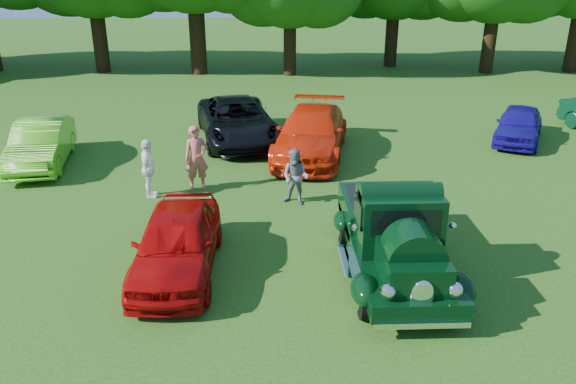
{
  "coord_description": "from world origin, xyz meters",
  "views": [
    {
      "loc": [
        -1.21,
        -10.31,
        6.1
      ],
      "look_at": [
        -0.76,
        1.89,
        1.1
      ],
      "focal_mm": 35.0,
      "sensor_mm": 36.0,
      "label": 1
    }
  ],
  "objects_px": {
    "spectator_grey": "(296,177)",
    "spectator_white": "(148,169)",
    "hero_pickup": "(394,236)",
    "red_convertible": "(177,242)",
    "back_car_black": "(237,121)",
    "back_car_orange": "(311,133)",
    "back_car_lime": "(41,144)",
    "back_car_blue": "(519,124)",
    "spectator_pink": "(197,158)"
  },
  "relations": [
    {
      "from": "red_convertible",
      "to": "back_car_black",
      "type": "xyz_separation_m",
      "value": [
        0.82,
        9.44,
        0.07
      ]
    },
    {
      "from": "hero_pickup",
      "to": "red_convertible",
      "type": "relative_size",
      "value": 1.2
    },
    {
      "from": "hero_pickup",
      "to": "back_car_lime",
      "type": "bearing_deg",
      "value": 144.08
    },
    {
      "from": "red_convertible",
      "to": "spectator_white",
      "type": "bearing_deg",
      "value": 108.92
    },
    {
      "from": "back_car_blue",
      "to": "back_car_black",
      "type": "bearing_deg",
      "value": -155.51
    },
    {
      "from": "spectator_pink",
      "to": "back_car_blue",
      "type": "bearing_deg",
      "value": 4.04
    },
    {
      "from": "back_car_lime",
      "to": "back_car_black",
      "type": "bearing_deg",
      "value": 12.65
    },
    {
      "from": "spectator_pink",
      "to": "spectator_grey",
      "type": "height_order",
      "value": "spectator_pink"
    },
    {
      "from": "back_car_lime",
      "to": "spectator_grey",
      "type": "relative_size",
      "value": 2.79
    },
    {
      "from": "hero_pickup",
      "to": "back_car_black",
      "type": "xyz_separation_m",
      "value": [
        -3.72,
        9.62,
        -0.07
      ]
    },
    {
      "from": "back_car_black",
      "to": "spectator_pink",
      "type": "height_order",
      "value": "spectator_pink"
    },
    {
      "from": "hero_pickup",
      "to": "back_car_lime",
      "type": "distance_m",
      "value": 12.22
    },
    {
      "from": "spectator_grey",
      "to": "spectator_white",
      "type": "distance_m",
      "value": 4.09
    },
    {
      "from": "hero_pickup",
      "to": "back_car_lime",
      "type": "relative_size",
      "value": 1.14
    },
    {
      "from": "spectator_white",
      "to": "back_car_orange",
      "type": "bearing_deg",
      "value": -57.9
    },
    {
      "from": "back_car_lime",
      "to": "red_convertible",
      "type": "bearing_deg",
      "value": -61.53
    },
    {
      "from": "back_car_orange",
      "to": "back_car_blue",
      "type": "bearing_deg",
      "value": 20.88
    },
    {
      "from": "hero_pickup",
      "to": "spectator_pink",
      "type": "relative_size",
      "value": 2.62
    },
    {
      "from": "back_car_orange",
      "to": "spectator_white",
      "type": "xyz_separation_m",
      "value": [
        -4.78,
        -3.47,
        0.05
      ]
    },
    {
      "from": "back_car_lime",
      "to": "back_car_blue",
      "type": "xyz_separation_m",
      "value": [
        16.45,
        1.97,
        -0.07
      ]
    },
    {
      "from": "red_convertible",
      "to": "back_car_blue",
      "type": "height_order",
      "value": "red_convertible"
    },
    {
      "from": "spectator_pink",
      "to": "red_convertible",
      "type": "bearing_deg",
      "value": -105.47
    },
    {
      "from": "hero_pickup",
      "to": "back_car_orange",
      "type": "distance_m",
      "value": 7.9
    },
    {
      "from": "red_convertible",
      "to": "back_car_orange",
      "type": "bearing_deg",
      "value": 66.58
    },
    {
      "from": "red_convertible",
      "to": "back_car_orange",
      "type": "height_order",
      "value": "back_car_orange"
    },
    {
      "from": "back_car_orange",
      "to": "spectator_grey",
      "type": "relative_size",
      "value": 3.51
    },
    {
      "from": "back_car_black",
      "to": "spectator_white",
      "type": "height_order",
      "value": "spectator_white"
    },
    {
      "from": "hero_pickup",
      "to": "back_car_black",
      "type": "relative_size",
      "value": 0.9
    },
    {
      "from": "back_car_blue",
      "to": "spectator_grey",
      "type": "height_order",
      "value": "spectator_grey"
    },
    {
      "from": "red_convertible",
      "to": "back_car_blue",
      "type": "bearing_deg",
      "value": 39.5
    },
    {
      "from": "back_car_blue",
      "to": "spectator_grey",
      "type": "distance_m",
      "value": 10.03
    },
    {
      "from": "back_car_lime",
      "to": "back_car_orange",
      "type": "bearing_deg",
      "value": -4.76
    },
    {
      "from": "back_car_lime",
      "to": "spectator_grey",
      "type": "height_order",
      "value": "spectator_grey"
    },
    {
      "from": "back_car_black",
      "to": "spectator_white",
      "type": "relative_size",
      "value": 3.3
    },
    {
      "from": "red_convertible",
      "to": "spectator_grey",
      "type": "relative_size",
      "value": 2.65
    },
    {
      "from": "spectator_pink",
      "to": "back_car_black",
      "type": "bearing_deg",
      "value": 62.19
    },
    {
      "from": "back_car_lime",
      "to": "spectator_white",
      "type": "distance_m",
      "value": 4.88
    },
    {
      "from": "hero_pickup",
      "to": "back_car_blue",
      "type": "relative_size",
      "value": 1.3
    },
    {
      "from": "hero_pickup",
      "to": "spectator_grey",
      "type": "height_order",
      "value": "hero_pickup"
    },
    {
      "from": "red_convertible",
      "to": "back_car_black",
      "type": "bearing_deg",
      "value": 85.62
    },
    {
      "from": "hero_pickup",
      "to": "back_car_black",
      "type": "distance_m",
      "value": 10.31
    },
    {
      "from": "back_car_black",
      "to": "spectator_pink",
      "type": "xyz_separation_m",
      "value": [
        -0.93,
        -4.74,
        0.18
      ]
    },
    {
      "from": "back_car_lime",
      "to": "back_car_blue",
      "type": "distance_m",
      "value": 16.56
    },
    {
      "from": "hero_pickup",
      "to": "back_car_black",
      "type": "height_order",
      "value": "hero_pickup"
    },
    {
      "from": "red_convertible",
      "to": "back_car_lime",
      "type": "xyz_separation_m",
      "value": [
        -5.36,
        6.99,
        0.01
      ]
    },
    {
      "from": "spectator_pink",
      "to": "back_car_lime",
      "type": "bearing_deg",
      "value": 139.73
    },
    {
      "from": "hero_pickup",
      "to": "spectator_white",
      "type": "distance_m",
      "value": 7.34
    },
    {
      "from": "back_car_orange",
      "to": "spectator_white",
      "type": "bearing_deg",
      "value": -132.83
    },
    {
      "from": "back_car_black",
      "to": "back_car_orange",
      "type": "xyz_separation_m",
      "value": [
        2.58,
        -1.8,
        0.02
      ]
    },
    {
      "from": "hero_pickup",
      "to": "spectator_grey",
      "type": "xyz_separation_m",
      "value": [
        -1.87,
        3.7,
        -0.06
      ]
    }
  ]
}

